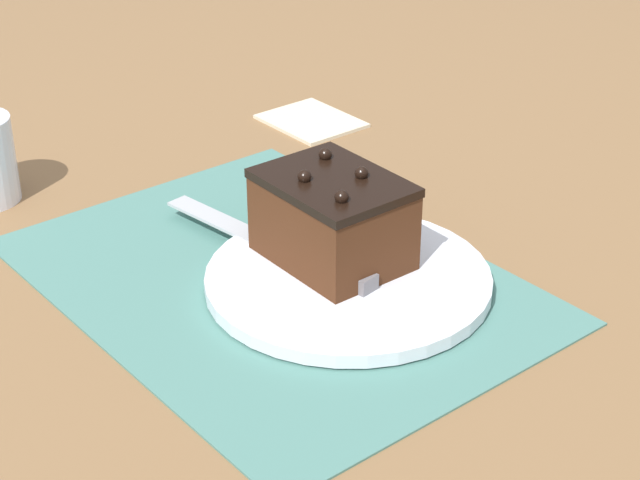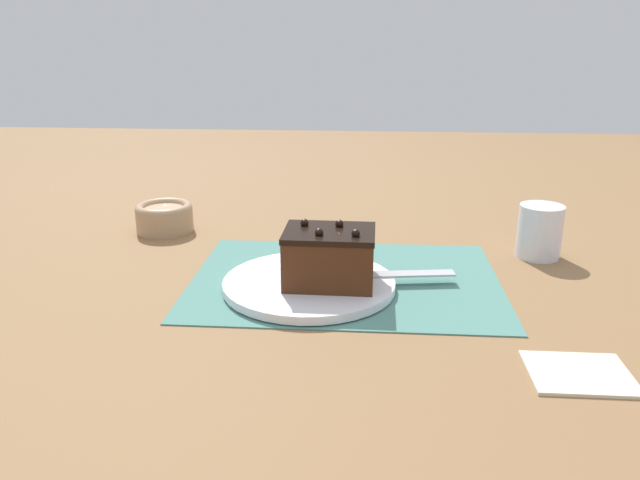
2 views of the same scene
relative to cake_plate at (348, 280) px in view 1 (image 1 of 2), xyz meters
The scene contains 6 objects.
ground_plane 0.07m from the cake_plate, 38.96° to the left, with size 3.00×3.00×0.00m, color olive.
placemat_woven 0.07m from the cake_plate, 38.96° to the left, with size 0.46×0.34×0.00m, color slate.
cake_plate is the anchor object (origin of this frame).
chocolate_cake 0.05m from the cake_plate, 13.47° to the right, with size 0.13×0.10×0.09m.
serving_knife 0.05m from the cake_plate, 20.99° to the left, with size 0.25×0.05×0.01m.
folded_napkin 0.38m from the cake_plate, 34.07° to the right, with size 0.11×0.09×0.01m, color beige.
Camera 1 is at (-0.65, 0.48, 0.49)m, focal length 60.00 mm.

